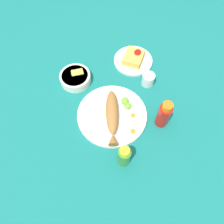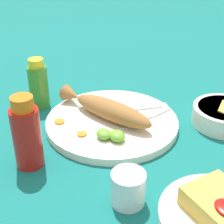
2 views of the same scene
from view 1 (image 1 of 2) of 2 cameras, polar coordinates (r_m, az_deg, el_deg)
name	(u,v)px [view 1 (image 1 of 2)]	position (r m, az deg, el deg)	size (l,w,h in m)	color
ground_plane	(112,116)	(1.01, 0.00, -1.04)	(4.00, 4.00, 0.00)	#146B66
main_plate	(112,115)	(1.00, 0.00, -0.80)	(0.32, 0.32, 0.02)	white
fried_fish	(112,115)	(0.97, 0.03, -0.80)	(0.27, 0.14, 0.05)	#996633
fork_near	(95,110)	(1.01, -4.53, 0.50)	(0.06, 0.18, 0.00)	silver
fork_far	(100,102)	(1.03, -3.10, 2.54)	(0.05, 0.18, 0.00)	silver
carrot_slice_near	(133,131)	(0.96, 5.51, -5.04)	(0.02, 0.02, 0.00)	orange
carrot_slice_mid	(133,115)	(0.99, 5.52, -0.89)	(0.02, 0.02, 0.00)	orange
lime_wedge_main	(128,106)	(1.01, 4.17, 1.62)	(0.04, 0.03, 0.02)	#6BB233
lime_wedge_side	(125,101)	(1.02, 3.40, 2.97)	(0.04, 0.03, 0.02)	#6BB233
hot_sauce_bottle_red	(164,115)	(0.96, 13.38, -0.70)	(0.06, 0.06, 0.15)	#B21914
hot_sauce_bottle_green	(124,156)	(0.87, 3.17, -11.46)	(0.05, 0.05, 0.13)	#3D8428
salt_cup	(148,80)	(1.10, 9.36, 8.27)	(0.06, 0.06, 0.06)	silver
side_plate_fries	(133,61)	(1.20, 5.53, 13.18)	(0.20, 0.20, 0.01)	white
fries_pile	(134,57)	(1.18, 5.67, 14.04)	(0.11, 0.09, 0.04)	gold
guacamole_bowl	(75,78)	(1.11, -9.56, 8.84)	(0.15, 0.15, 0.06)	white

